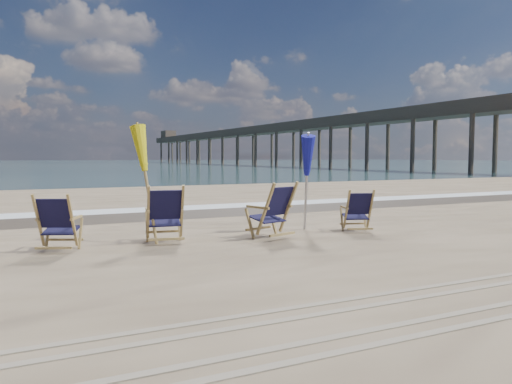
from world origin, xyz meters
TOP-DOWN VIEW (x-y plane):
  - ocean at (0.00, 128.00)m, footprint 400.00×400.00m
  - surf_foam at (0.00, 8.30)m, footprint 200.00×1.40m
  - wet_sand_strip at (0.00, 6.80)m, footprint 200.00×2.60m
  - tire_tracks at (0.00, -2.80)m, footprint 80.00×1.30m
  - beach_chair_0 at (-3.46, 2.08)m, footprint 0.88×0.92m
  - beach_chair_1 at (-1.55, 2.14)m, footprint 0.83×0.90m
  - beach_chair_2 at (0.54, 1.85)m, footprint 0.91×0.97m
  - beach_chair_3 at (2.44, 1.67)m, footprint 0.78×0.82m
  - umbrella_yellow at (-2.10, 2.46)m, footprint 0.30×0.30m
  - umbrella_blue at (1.30, 2.41)m, footprint 0.30×0.30m
  - fishing_pier at (38.00, 74.00)m, footprint 4.40×140.00m

SIDE VIEW (x-z plane):
  - ocean at x=0.00m, z-range 0.00..0.00m
  - wet_sand_strip at x=0.00m, z-range 0.00..0.00m
  - surf_foam at x=0.00m, z-range 0.00..0.01m
  - tire_tracks at x=0.00m, z-range 0.00..0.01m
  - beach_chair_3 at x=2.44m, z-range 0.00..0.92m
  - beach_chair_0 at x=-3.46m, z-range 0.00..1.00m
  - beach_chair_1 at x=-1.55m, z-range 0.00..1.09m
  - beach_chair_2 at x=0.54m, z-range 0.00..1.12m
  - umbrella_blue at x=1.30m, z-range 0.53..2.63m
  - umbrella_yellow at x=-2.10m, z-range 0.57..2.78m
  - fishing_pier at x=38.00m, z-range 0.00..9.30m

